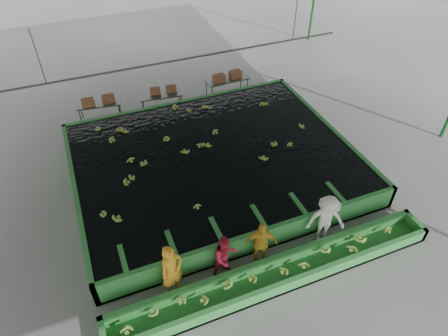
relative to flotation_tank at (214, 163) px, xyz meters
name	(u,v)px	position (x,y,z in m)	size (l,w,h in m)	color
ground	(229,198)	(0.00, -1.50, -0.45)	(80.00, 80.00, 0.00)	gray
shed_roof	(231,68)	(0.00, -1.50, 4.55)	(20.00, 22.00, 0.04)	gray
shed_posts	(230,142)	(0.00, -1.50, 2.05)	(20.00, 22.00, 5.00)	#1B6521
flotation_tank	(214,163)	(0.00, 0.00, 0.00)	(10.00, 8.00, 0.90)	#338C3A
tank_water	(214,154)	(0.00, 0.00, 0.40)	(9.70, 7.70, 0.00)	black
sorting_trough	(278,275)	(0.00, -5.10, -0.20)	(10.00, 1.00, 0.50)	#338C3A
cableway_rail	(181,60)	(0.00, 3.50, 2.55)	(0.08, 0.08, 14.00)	#59605B
rail_hanger_left	(38,57)	(-5.00, 3.50, 3.55)	(0.04, 0.04, 2.00)	#59605B
rail_hanger_right	(295,16)	(5.00, 3.50, 3.55)	(0.04, 0.04, 2.00)	#59605B
worker_a	(172,271)	(-2.86, -4.30, 0.47)	(0.67, 0.44, 1.85)	#F4A521
worker_b	(225,257)	(-1.30, -4.30, 0.32)	(0.74, 0.58, 1.53)	red
worker_c	(260,243)	(-0.20, -4.30, 0.39)	(0.98, 0.41, 1.67)	gold
worker_d	(326,220)	(2.01, -4.30, 0.46)	(1.18, 0.68, 1.83)	white
packing_table_left	(100,111)	(-3.36, 5.20, -0.03)	(1.85, 0.74, 0.84)	#59605B
packing_table_mid	(162,102)	(-0.66, 4.88, -0.02)	(1.88, 0.75, 0.86)	#59605B
packing_table_right	(227,87)	(2.57, 4.97, 0.01)	(2.04, 0.82, 0.93)	#59605B
box_stack_left	(99,104)	(-3.35, 5.13, 0.39)	(1.38, 0.38, 0.30)	brown
box_stack_mid	(163,92)	(-0.51, 4.98, 0.41)	(1.17, 0.32, 0.25)	brown
box_stack_right	(227,79)	(2.57, 4.90, 0.48)	(1.39, 0.39, 0.30)	brown
floating_bananas	(206,142)	(0.00, 0.80, 0.40)	(9.40, 6.41, 0.13)	#92B540
trough_bananas	(278,272)	(0.00, -5.10, -0.05)	(8.79, 0.59, 0.12)	#92B540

